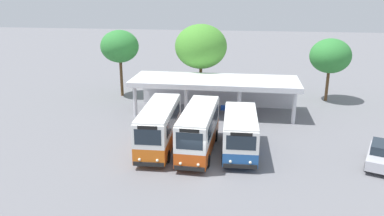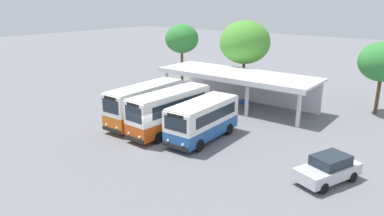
% 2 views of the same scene
% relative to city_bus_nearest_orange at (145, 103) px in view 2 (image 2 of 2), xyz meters
% --- Properties ---
extents(ground_plane, '(180.00, 180.00, 0.00)m').
position_rel_city_bus_nearest_orange_xyz_m(ground_plane, '(3.58, -3.43, -1.84)').
color(ground_plane, slate).
extents(city_bus_nearest_orange, '(2.49, 7.86, 3.34)m').
position_rel_city_bus_nearest_orange_xyz_m(city_bus_nearest_orange, '(0.00, 0.00, 0.00)').
color(city_bus_nearest_orange, black).
rests_on(city_bus_nearest_orange, ground).
extents(city_bus_second_in_row, '(2.43, 7.80, 3.36)m').
position_rel_city_bus_nearest_orange_xyz_m(city_bus_second_in_row, '(3.03, -0.27, 0.01)').
color(city_bus_second_in_row, black).
rests_on(city_bus_second_in_row, ground).
extents(city_bus_middle_cream, '(2.63, 6.78, 2.99)m').
position_rel_city_bus_nearest_orange_xyz_m(city_bus_middle_cream, '(6.06, 0.01, -0.17)').
color(city_bus_middle_cream, black).
rests_on(city_bus_middle_cream, ground).
extents(parked_car_flank, '(3.10, 4.41, 1.62)m').
position_rel_city_bus_nearest_orange_xyz_m(parked_car_flank, '(15.74, -0.80, -1.01)').
color(parked_car_flank, black).
rests_on(parked_car_flank, ground).
extents(terminal_canopy, '(15.97, 5.43, 3.40)m').
position_rel_city_bus_nearest_orange_xyz_m(terminal_canopy, '(3.36, 9.98, 0.79)').
color(terminal_canopy, silver).
rests_on(terminal_canopy, ground).
extents(waiting_chair_end_by_column, '(0.46, 0.46, 0.86)m').
position_rel_city_bus_nearest_orange_xyz_m(waiting_chair_end_by_column, '(3.00, 8.97, -1.32)').
color(waiting_chair_end_by_column, slate).
rests_on(waiting_chair_end_by_column, ground).
extents(waiting_chair_second_from_end, '(0.46, 0.46, 0.86)m').
position_rel_city_bus_nearest_orange_xyz_m(waiting_chair_second_from_end, '(3.61, 9.06, -1.32)').
color(waiting_chair_second_from_end, slate).
rests_on(waiting_chair_second_from_end, ground).
extents(waiting_chair_middle_seat, '(0.46, 0.46, 0.86)m').
position_rel_city_bus_nearest_orange_xyz_m(waiting_chair_middle_seat, '(4.23, 9.07, -1.32)').
color(waiting_chair_middle_seat, slate).
rests_on(waiting_chair_middle_seat, ground).
extents(waiting_chair_fourth_seat, '(0.46, 0.46, 0.86)m').
position_rel_city_bus_nearest_orange_xyz_m(waiting_chair_fourth_seat, '(4.85, 9.10, -1.32)').
color(waiting_chair_fourth_seat, slate).
rests_on(waiting_chair_fourth_seat, ground).
extents(roadside_tree_behind_canopy, '(5.53, 5.53, 8.15)m').
position_rel_city_bus_nearest_orange_xyz_m(roadside_tree_behind_canopy, '(1.45, 14.05, 3.94)').
color(roadside_tree_behind_canopy, brown).
rests_on(roadside_tree_behind_canopy, ground).
extents(roadside_tree_east_of_canopy, '(4.28, 4.28, 6.73)m').
position_rel_city_bus_nearest_orange_xyz_m(roadside_tree_east_of_canopy, '(15.05, 15.29, 3.05)').
color(roadside_tree_east_of_canopy, brown).
rests_on(roadside_tree_east_of_canopy, ground).
extents(roadside_tree_west_of_canopy, '(4.18, 4.18, 7.40)m').
position_rel_city_bus_nearest_orange_xyz_m(roadside_tree_west_of_canopy, '(-7.56, 14.11, 3.75)').
color(roadside_tree_west_of_canopy, brown).
rests_on(roadside_tree_west_of_canopy, ground).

